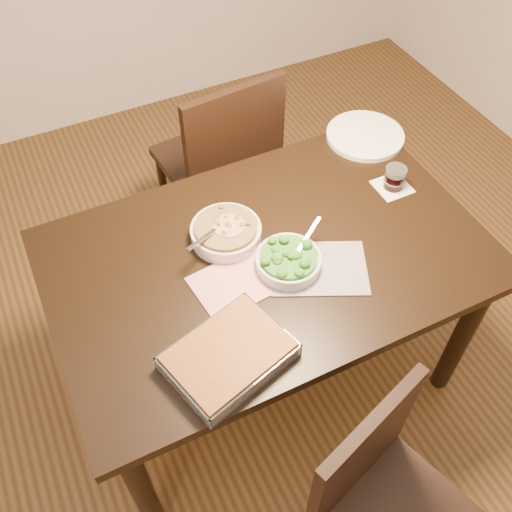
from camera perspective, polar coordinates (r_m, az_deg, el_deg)
ground at (r=2.45m, az=0.96°, el=-11.11°), size 4.00×4.00×0.00m
table at (r=1.90m, az=1.22°, el=-1.59°), size 1.40×0.90×0.75m
magazine_a at (r=1.76m, az=-1.83°, el=-2.58°), size 0.29×0.23×0.01m
magazine_b at (r=1.80m, az=6.23°, el=-1.21°), size 0.37×0.33×0.01m
coaster at (r=2.10m, az=13.47°, el=6.75°), size 0.12×0.12×0.00m
stew_bowl at (r=1.85m, az=-3.02°, el=2.45°), size 0.24×0.23×0.09m
broccoli_bowl at (r=1.78m, az=3.26°, el=-0.46°), size 0.22×0.21×0.08m
baking_dish at (r=1.58m, az=-2.74°, el=-9.94°), size 0.38×0.32×0.06m
wine_tumbler at (r=2.07m, az=13.69°, el=7.65°), size 0.07×0.07×0.08m
dinner_plate at (r=2.29m, az=10.85°, el=11.74°), size 0.30×0.30×0.02m
chair_near at (r=1.79m, az=12.64°, el=-22.62°), size 0.50×0.50×0.85m
chair_far at (r=2.51m, az=-3.33°, el=9.68°), size 0.48×0.48×0.94m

